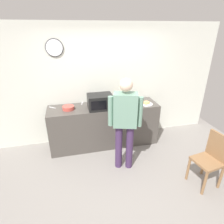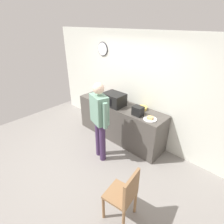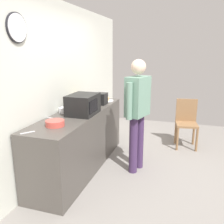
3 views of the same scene
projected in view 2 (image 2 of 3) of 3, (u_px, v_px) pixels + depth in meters
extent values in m
plane|color=gray|center=(85.00, 161.00, 3.89)|extent=(6.00, 6.00, 0.00)
cube|color=silver|center=(132.00, 87.00, 4.33)|extent=(5.40, 0.10, 2.60)
cylinder|color=white|center=(103.00, 49.00, 4.49)|extent=(0.31, 0.03, 0.31)
cylinder|color=black|center=(103.00, 49.00, 4.49)|extent=(0.34, 0.02, 0.34)
cube|color=#4C4742|center=(120.00, 121.00, 4.50)|extent=(2.37, 0.62, 0.94)
cube|color=black|center=(114.00, 99.00, 4.20)|extent=(0.50, 0.38, 0.30)
cube|color=black|center=(107.00, 101.00, 4.11)|extent=(0.30, 0.01, 0.18)
cylinder|color=white|center=(150.00, 119.00, 3.64)|extent=(0.28, 0.28, 0.01)
cube|color=#E4B06D|center=(150.00, 118.00, 3.63)|extent=(0.13, 0.13, 0.05)
cylinder|color=white|center=(122.00, 100.00, 4.46)|extent=(0.17, 0.17, 0.08)
cylinder|color=#C64C42|center=(99.00, 96.00, 4.71)|extent=(0.24, 0.24, 0.07)
cylinder|color=gold|center=(142.00, 108.00, 4.05)|extent=(0.23, 0.23, 0.07)
cube|color=black|center=(138.00, 111.00, 3.77)|extent=(0.22, 0.18, 0.20)
cube|color=silver|center=(114.00, 97.00, 4.72)|extent=(0.06, 0.17, 0.01)
cube|color=silver|center=(95.00, 92.00, 5.04)|extent=(0.15, 0.12, 0.01)
cylinder|color=#3F294F|center=(103.00, 143.00, 3.74)|extent=(0.13, 0.13, 0.90)
cylinder|color=#3F294F|center=(98.00, 138.00, 3.90)|extent=(0.13, 0.13, 0.90)
cube|color=gray|center=(99.00, 109.00, 3.47)|extent=(0.45, 0.35, 0.60)
cylinder|color=gray|center=(105.00, 116.00, 3.30)|extent=(0.09, 0.09, 0.54)
cylinder|color=gray|center=(94.00, 106.00, 3.68)|extent=(0.09, 0.09, 0.54)
sphere|color=beige|center=(98.00, 88.00, 3.27)|extent=(0.22, 0.22, 0.22)
cylinder|color=olive|center=(116.00, 191.00, 2.94)|extent=(0.04, 0.04, 0.45)
cylinder|color=olive|center=(103.00, 208.00, 2.68)|extent=(0.04, 0.04, 0.45)
cylinder|color=olive|center=(135.00, 202.00, 2.76)|extent=(0.04, 0.04, 0.45)
cylinder|color=olive|center=(123.00, 221.00, 2.50)|extent=(0.04, 0.04, 0.45)
cube|color=olive|center=(120.00, 194.00, 2.60)|extent=(0.46, 0.46, 0.04)
cube|color=olive|center=(131.00, 189.00, 2.40)|extent=(0.10, 0.40, 0.45)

